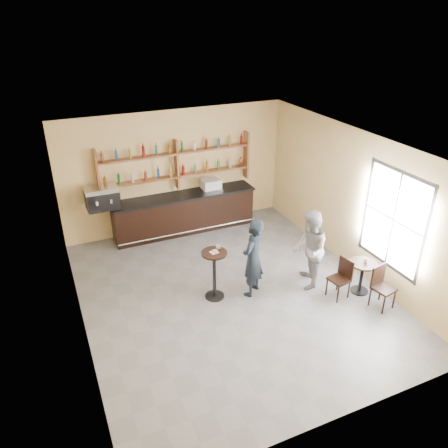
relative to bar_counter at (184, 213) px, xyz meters
name	(u,v)px	position (x,y,z in m)	size (l,w,h in m)	color
floor	(231,293)	(-0.07, -3.15, -0.52)	(7.00, 7.00, 0.00)	slate
ceiling	(232,148)	(-0.07, -3.15, 2.68)	(7.00, 7.00, 0.00)	white
wall_back	(176,171)	(-0.07, 0.35, 1.08)	(7.00, 7.00, 0.00)	#DCBB7D
wall_front	(342,339)	(-0.07, -6.65, 1.08)	(7.00, 7.00, 0.00)	#DCBB7D
wall_left	(73,259)	(-3.07, -3.15, 1.08)	(7.00, 7.00, 0.00)	#DCBB7D
wall_right	(354,202)	(2.93, -3.15, 1.08)	(7.00, 7.00, 0.00)	#DCBB7D
window_pane	(394,220)	(2.92, -4.35, 1.18)	(2.00, 2.00, 0.00)	white
window_frame	(393,220)	(2.92, -4.35, 1.18)	(0.04, 1.70, 2.10)	black
shelf_unit	(177,165)	(-0.07, 0.22, 1.29)	(4.00, 0.26, 1.40)	brown
liquor_bottles	(176,158)	(-0.07, 0.22, 1.46)	(3.68, 0.10, 1.00)	#8C5919
bar_counter	(184,213)	(0.00, 0.00, 0.00)	(3.86, 0.75, 1.05)	black
espresso_machine	(102,198)	(-2.07, 0.00, 0.80)	(0.78, 0.50, 0.56)	black
pastry_case	(211,185)	(0.78, 0.00, 0.67)	(0.50, 0.40, 0.30)	silver
pedestal_table	(214,275)	(-0.42, -3.11, 0.02)	(0.53, 0.53, 1.08)	black
napkin	(214,252)	(-0.42, -3.11, 0.56)	(0.15, 0.15, 0.00)	white
donut	(215,251)	(-0.41, -3.12, 0.59)	(0.12, 0.12, 0.04)	#CD864B
cup_pedestal	(219,247)	(-0.28, -3.01, 0.60)	(0.11, 0.11, 0.09)	white
man_main	(253,258)	(0.36, -3.30, 0.34)	(0.63, 0.41, 1.72)	black
cafe_table	(361,277)	(2.49, -4.19, -0.16)	(0.57, 0.57, 0.72)	black
cup_cafe	(366,260)	(2.54, -4.19, 0.25)	(0.10, 0.10, 0.10)	white
chair_west	(339,279)	(1.94, -4.14, -0.09)	(0.38, 0.38, 0.87)	black
chair_south	(384,288)	(2.54, -4.79, -0.07)	(0.39, 0.39, 0.91)	black
patron_second	(309,250)	(1.58, -3.51, 0.36)	(0.86, 0.67, 1.76)	gray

